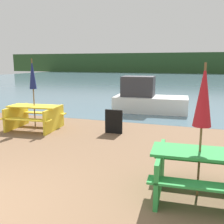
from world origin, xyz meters
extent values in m
cube|color=slate|center=(0.00, 31.71, 0.00)|extent=(60.00, 50.00, 0.00)
cube|color=#284723|center=(0.00, 51.71, 2.00)|extent=(80.00, 1.60, 4.00)
cube|color=green|center=(3.34, 1.85, 0.76)|extent=(1.58, 0.79, 0.04)
cube|color=green|center=(3.37, 1.30, 0.45)|extent=(1.56, 0.38, 0.04)
cube|color=green|center=(3.30, 2.40, 0.45)|extent=(1.56, 0.38, 0.04)
cube|color=green|center=(2.71, 1.81, 0.37)|extent=(0.16, 1.38, 0.74)
cube|color=yellow|center=(-1.89, 4.79, 0.77)|extent=(1.72, 0.84, 0.04)
cube|color=yellow|center=(-1.84, 4.24, 0.44)|extent=(1.69, 0.42, 0.04)
cube|color=yellow|center=(-1.93, 5.34, 0.44)|extent=(1.69, 0.42, 0.04)
cube|color=yellow|center=(-2.58, 4.73, 0.38)|extent=(0.19, 1.38, 0.75)
cube|color=yellow|center=(-1.19, 4.85, 0.38)|extent=(0.19, 1.38, 0.75)
cylinder|color=brown|center=(-1.89, 4.79, 1.16)|extent=(0.04, 0.04, 2.33)
cone|color=navy|center=(-1.89, 4.79, 1.84)|extent=(0.23, 0.23, 0.97)
cylinder|color=brown|center=(3.34, 1.85, 1.10)|extent=(0.04, 0.04, 2.21)
cone|color=#A81923|center=(3.34, 1.85, 1.71)|extent=(0.29, 0.29, 1.01)
cube|color=silver|center=(1.20, 9.12, 0.35)|extent=(3.32, 1.71, 0.69)
cube|color=#333338|center=(0.62, 9.09, 1.14)|extent=(1.49, 1.15, 0.89)
cube|color=black|center=(0.77, 5.13, 0.38)|extent=(0.55, 0.08, 0.75)
camera|label=1|loc=(3.29, -2.46, 2.22)|focal=42.00mm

